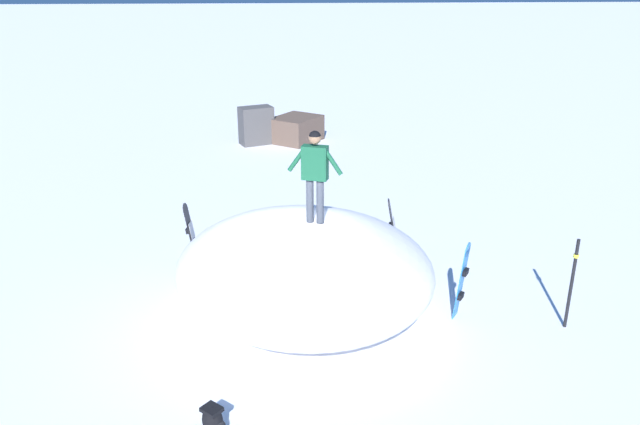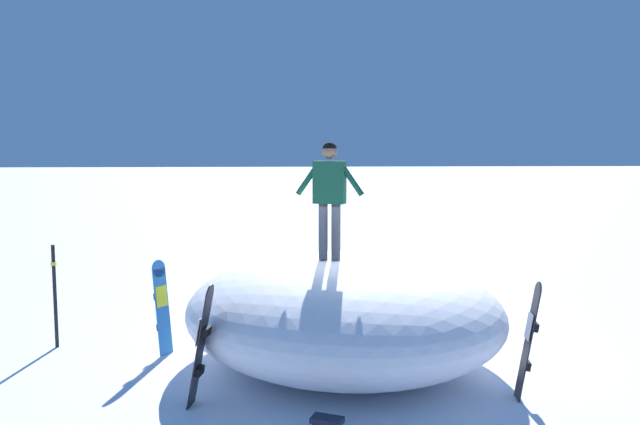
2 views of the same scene
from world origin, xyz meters
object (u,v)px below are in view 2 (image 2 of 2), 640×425
object	(u,v)px
snowboard_secondary_upright	(162,306)
trail_marker_pole	(55,294)
backpack_near	(391,294)
snowboarder_standing	(330,189)
snowboard_primary_upright	(202,344)
snowboard_tertiary_upright	(529,339)

from	to	relation	value
snowboard_secondary_upright	trail_marker_pole	world-z (taller)	trail_marker_pole
trail_marker_pole	backpack_near	bearing A→B (deg)	110.85
snowboarder_standing	trail_marker_pole	size ratio (longest dim) A/B	1.01
snowboarder_standing	backpack_near	xyz separation A→B (m)	(-3.72, 1.71, -2.53)
backpack_near	snowboard_primary_upright	bearing A→B (deg)	-34.93
snowboarder_standing	snowboard_secondary_upright	distance (m)	3.43
snowboard_primary_upright	backpack_near	size ratio (longest dim) A/B	3.34
snowboard_secondary_upright	trail_marker_pole	distance (m)	1.92
snowboarder_standing	snowboard_secondary_upright	xyz separation A→B (m)	(-0.86, -2.68, -1.95)
backpack_near	trail_marker_pole	size ratio (longest dim) A/B	0.28
snowboard_primary_upright	snowboard_secondary_upright	bearing A→B (deg)	-157.48
snowboard_secondary_upright	snowboard_tertiary_upright	distance (m)	5.70
snowboarder_standing	snowboard_secondary_upright	bearing A→B (deg)	-107.70
snowboarder_standing	trail_marker_pole	distance (m)	5.07
snowboarder_standing	backpack_near	distance (m)	4.81
backpack_near	snowboard_tertiary_upright	bearing A→B (deg)	9.22
snowboarder_standing	snowboard_primary_upright	world-z (taller)	snowboarder_standing
snowboard_primary_upright	backpack_near	world-z (taller)	snowboard_primary_upright
backpack_near	snowboarder_standing	bearing A→B (deg)	-24.70
snowboard_secondary_upright	trail_marker_pole	xyz separation A→B (m)	(-0.48, -1.86, 0.12)
trail_marker_pole	snowboard_secondary_upright	bearing A→B (deg)	75.47
snowboard_tertiary_upright	trail_marker_pole	distance (m)	7.60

